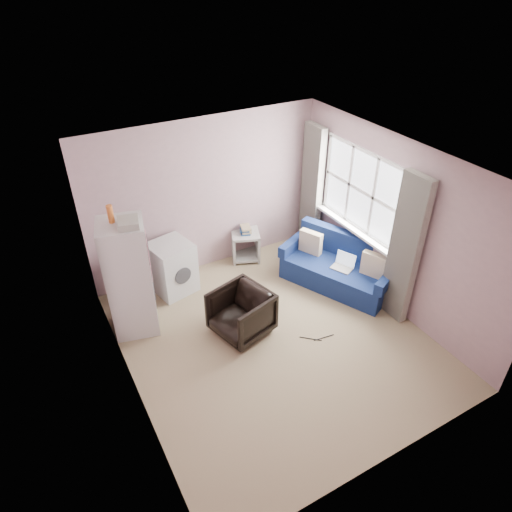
{
  "coord_description": "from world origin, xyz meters",
  "views": [
    {
      "loc": [
        -2.44,
        -3.86,
        4.43
      ],
      "look_at": [
        0.05,
        0.6,
        1.0
      ],
      "focal_mm": 32.0,
      "sensor_mm": 36.0,
      "label": 1
    }
  ],
  "objects": [
    {
      "name": "room",
      "position": [
        0.02,
        0.01,
        1.25
      ],
      "size": [
        3.84,
        4.24,
        2.54
      ],
      "color": "#988564",
      "rests_on": "ground"
    },
    {
      "name": "armchair",
      "position": [
        -0.32,
        0.35,
        0.37
      ],
      "size": [
        0.83,
        0.86,
        0.73
      ],
      "primitive_type": "imported",
      "rotation": [
        0.0,
        0.0,
        -1.31
      ],
      "color": "black",
      "rests_on": "ground"
    },
    {
      "name": "fridge",
      "position": [
        -1.55,
        1.16,
        0.85
      ],
      "size": [
        0.7,
        0.69,
        1.9
      ],
      "rotation": [
        0.0,
        0.0,
        -0.24
      ],
      "color": "#BEBEBE",
      "rests_on": "ground"
    },
    {
      "name": "window_dressing",
      "position": [
        1.78,
        0.7,
        1.11
      ],
      "size": [
        0.17,
        2.62,
        2.18
      ],
      "color": "white",
      "rests_on": "ground"
    },
    {
      "name": "floor_cables",
      "position": [
        0.52,
        -0.29,
        0.01
      ],
      "size": [
        0.44,
        0.22,
        0.01
      ],
      "rotation": [
        0.0,
        0.0,
        -0.39
      ],
      "color": "black",
      "rests_on": "ground"
    },
    {
      "name": "side_table",
      "position": [
        0.59,
        1.94,
        0.29
      ],
      "size": [
        0.6,
        0.6,
        0.63
      ],
      "rotation": [
        0.0,
        0.0,
        -0.38
      ],
      "color": "#9C9B98",
      "rests_on": "ground"
    },
    {
      "name": "washing_machine",
      "position": [
        -0.79,
        1.71,
        0.43
      ],
      "size": [
        0.69,
        0.69,
        0.82
      ],
      "rotation": [
        0.0,
        0.0,
        0.22
      ],
      "color": "#BEBEBE",
      "rests_on": "ground"
    },
    {
      "name": "sofa",
      "position": [
        1.56,
        0.61,
        0.29
      ],
      "size": [
        1.45,
        1.92,
        0.78
      ],
      "rotation": [
        0.0,
        0.0,
        0.43
      ],
      "color": "navy",
      "rests_on": "ground"
    }
  ]
}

